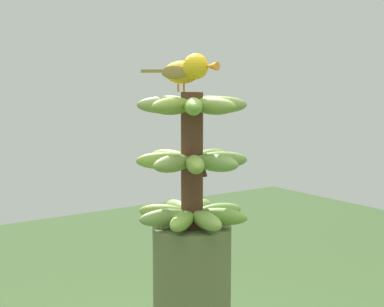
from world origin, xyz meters
name	(u,v)px	position (x,y,z in m)	size (l,w,h in m)	color
banana_bunch	(192,160)	(0.00, 0.00, 1.08)	(0.28, 0.28, 0.32)	#4C2D1E
perched_bird	(188,70)	(0.00, 0.01, 1.29)	(0.09, 0.22, 0.09)	#C68933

